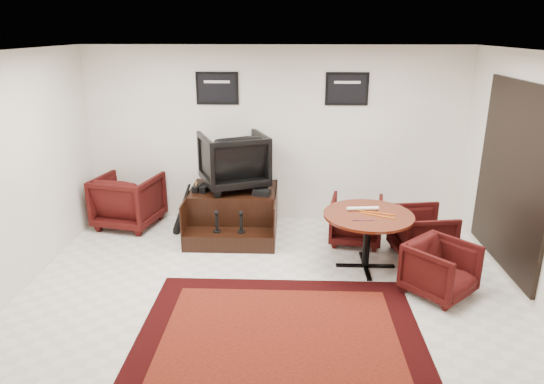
% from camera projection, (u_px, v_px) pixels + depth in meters
% --- Properties ---
extents(ground, '(6.00, 6.00, 0.00)m').
position_uv_depth(ground, '(268.00, 295.00, 5.80)').
color(ground, white).
rests_on(ground, ground).
extents(room_shell, '(6.02, 5.02, 2.81)m').
position_uv_depth(room_shell, '(305.00, 147.00, 5.33)').
color(room_shell, white).
rests_on(room_shell, ground).
extents(area_rug, '(2.96, 2.22, 0.01)m').
position_uv_depth(area_rug, '(280.00, 332.00, 5.08)').
color(area_rug, black).
rests_on(area_rug, ground).
extents(shine_podium, '(1.33, 1.37, 0.68)m').
position_uv_depth(shine_podium, '(234.00, 213.00, 7.51)').
color(shine_podium, black).
rests_on(shine_podium, ground).
extents(shine_chair, '(1.18, 1.15, 0.95)m').
position_uv_depth(shine_chair, '(233.00, 158.00, 7.38)').
color(shine_chair, black).
rests_on(shine_chair, shine_podium).
extents(shoes_pair, '(0.26, 0.29, 0.09)m').
position_uv_depth(shoes_pair, '(201.00, 188.00, 7.35)').
color(shoes_pair, black).
rests_on(shoes_pair, shine_podium).
extents(polish_kit, '(0.28, 0.23, 0.08)m').
position_uv_depth(polish_kit, '(262.00, 193.00, 7.16)').
color(polish_kit, black).
rests_on(polish_kit, shine_podium).
extents(umbrella_black, '(0.32, 0.12, 0.85)m').
position_uv_depth(umbrella_black, '(183.00, 208.00, 7.39)').
color(umbrella_black, black).
rests_on(umbrella_black, ground).
extents(umbrella_hooked, '(0.30, 0.11, 0.80)m').
position_uv_depth(umbrella_hooked, '(182.00, 208.00, 7.49)').
color(umbrella_hooked, black).
rests_on(umbrella_hooked, ground).
extents(armchair_side, '(1.07, 1.02, 0.93)m').
position_uv_depth(armchair_side, '(128.00, 198.00, 7.73)').
color(armchair_side, black).
rests_on(armchair_side, ground).
extents(meeting_table, '(1.16, 1.16, 0.76)m').
position_uv_depth(meeting_table, '(368.00, 221.00, 6.27)').
color(meeting_table, '#431509').
rests_on(meeting_table, ground).
extents(table_chair_back, '(0.84, 0.80, 0.76)m').
position_uv_depth(table_chair_back, '(356.00, 218.00, 7.14)').
color(table_chair_back, black).
rests_on(table_chair_back, ground).
extents(table_chair_window, '(0.79, 0.83, 0.76)m').
position_uv_depth(table_chair_window, '(423.00, 231.00, 6.69)').
color(table_chair_window, black).
rests_on(table_chair_window, ground).
extents(table_chair_corner, '(0.95, 0.95, 0.72)m').
position_uv_depth(table_chair_corner, '(441.00, 267.00, 5.72)').
color(table_chair_corner, black).
rests_on(table_chair_corner, ground).
extents(paper_roll, '(0.42, 0.09, 0.05)m').
position_uv_depth(paper_roll, '(363.00, 208.00, 6.36)').
color(paper_roll, white).
rests_on(paper_roll, meeting_table).
extents(table_clutter, '(0.57, 0.35, 0.01)m').
position_uv_depth(table_clutter, '(375.00, 215.00, 6.19)').
color(table_clutter, orange).
rests_on(table_clutter, meeting_table).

